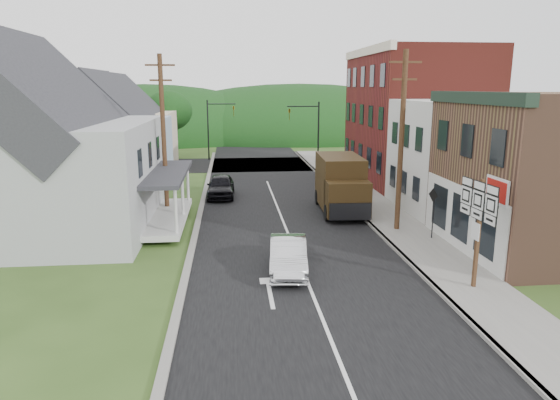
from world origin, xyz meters
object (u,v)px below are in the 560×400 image
object	(u,v)px
silver_sedan	(288,256)
warning_sign	(433,206)
delivery_van	(341,184)
route_sign_cluster	(478,218)
dark_sedan	(221,186)

from	to	relation	value
silver_sedan	warning_sign	distance (m)	8.15
delivery_van	route_sign_cluster	distance (m)	12.24
route_sign_cluster	silver_sedan	bearing A→B (deg)	154.81
route_sign_cluster	warning_sign	world-z (taller)	route_sign_cluster
delivery_van	warning_sign	xyz separation A→B (m)	(3.11, -6.06, 0.06)
silver_sedan	dark_sedan	world-z (taller)	dark_sedan
route_sign_cluster	delivery_van	bearing A→B (deg)	96.68
warning_sign	route_sign_cluster	bearing A→B (deg)	-113.21
dark_sedan	route_sign_cluster	size ratio (longest dim) A/B	1.10
silver_sedan	dark_sedan	distance (m)	14.61
dark_sedan	route_sign_cluster	world-z (taller)	route_sign_cluster
dark_sedan	silver_sedan	bearing A→B (deg)	-77.07
silver_sedan	route_sign_cluster	bearing A→B (deg)	-15.65
silver_sedan	dark_sedan	size ratio (longest dim) A/B	0.94
silver_sedan	dark_sedan	bearing A→B (deg)	107.12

